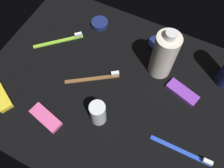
# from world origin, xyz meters

# --- Properties ---
(ground_plane) EXTENTS (0.84, 0.64, 0.01)m
(ground_plane) POSITION_xyz_m (0.00, 0.00, -0.01)
(ground_plane) COLOR black
(bodywash_bottle) EXTENTS (0.07, 0.07, 0.19)m
(bodywash_bottle) POSITION_xyz_m (0.11, 0.13, 0.09)
(bodywash_bottle) COLOR silver
(bodywash_bottle) RESTS_ON ground_plane
(deodorant_stick) EXTENTS (0.05, 0.05, 0.09)m
(deodorant_stick) POSITION_xyz_m (0.01, -0.11, 0.05)
(deodorant_stick) COLOR silver
(deodorant_stick) RESTS_ON ground_plane
(toothbrush_blue) EXTENTS (0.18, 0.02, 0.02)m
(toothbrush_blue) POSITION_xyz_m (0.27, -0.09, 0.01)
(toothbrush_blue) COLOR blue
(toothbrush_blue) RESTS_ON ground_plane
(toothbrush_lime) EXTENTS (0.14, 0.13, 0.02)m
(toothbrush_lime) POSITION_xyz_m (-0.25, 0.09, 0.01)
(toothbrush_lime) COLOR #8CD133
(toothbrush_lime) RESTS_ON ground_plane
(toothbrush_brown) EXTENTS (0.15, 0.11, 0.02)m
(toothbrush_brown) POSITION_xyz_m (-0.06, 0.01, 0.01)
(toothbrush_brown) COLOR brown
(toothbrush_brown) RESTS_ON ground_plane
(snack_bar_pink) EXTENTS (0.11, 0.06, 0.01)m
(snack_bar_pink) POSITION_xyz_m (-0.13, -0.18, 0.01)
(snack_bar_pink) COLOR #E55999
(snack_bar_pink) RESTS_ON ground_plane
(snack_bar_purple) EXTENTS (0.11, 0.07, 0.01)m
(snack_bar_purple) POSITION_xyz_m (0.21, 0.08, 0.01)
(snack_bar_purple) COLOR purple
(snack_bar_purple) RESTS_ON ground_plane
(snack_bar_yellow) EXTENTS (0.11, 0.08, 0.01)m
(snack_bar_yellow) POSITION_xyz_m (-0.30, -0.19, 0.01)
(snack_bar_yellow) COLOR yellow
(snack_bar_yellow) RESTS_ON ground_plane
(cream_tin_left) EXTENTS (0.06, 0.06, 0.02)m
(cream_tin_left) POSITION_xyz_m (-0.16, 0.22, 0.01)
(cream_tin_left) COLOR navy
(cream_tin_left) RESTS_ON ground_plane
(cream_tin_right) EXTENTS (0.06, 0.06, 0.02)m
(cream_tin_right) POSITION_xyz_m (0.07, 0.23, 0.01)
(cream_tin_right) COLOR navy
(cream_tin_right) RESTS_ON ground_plane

